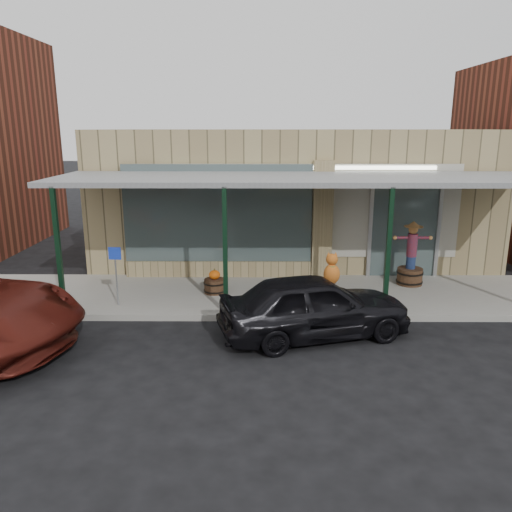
{
  "coord_description": "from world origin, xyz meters",
  "views": [
    {
      "loc": [
        -1.05,
        -8.54,
        4.22
      ],
      "look_at": [
        -1.12,
        2.6,
        1.37
      ],
      "focal_mm": 35.0,
      "sensor_mm": 36.0,
      "label": 1
    }
  ],
  "objects_px": {
    "barrel_pumpkin": "(215,284)",
    "parked_sedan": "(315,306)",
    "handicap_sign": "(116,268)",
    "barrel_scarecrow": "(411,263)"
  },
  "relations": [
    {
      "from": "barrel_pumpkin",
      "to": "parked_sedan",
      "type": "height_order",
      "value": "parked_sedan"
    },
    {
      "from": "barrel_pumpkin",
      "to": "handicap_sign",
      "type": "bearing_deg",
      "value": -157.28
    },
    {
      "from": "barrel_pumpkin",
      "to": "parked_sedan",
      "type": "xyz_separation_m",
      "value": [
        2.28,
        -2.4,
        0.3
      ]
    },
    {
      "from": "barrel_scarecrow",
      "to": "barrel_pumpkin",
      "type": "bearing_deg",
      "value": -148.29
    },
    {
      "from": "parked_sedan",
      "to": "handicap_sign",
      "type": "bearing_deg",
      "value": 56.29
    },
    {
      "from": "barrel_pumpkin",
      "to": "handicap_sign",
      "type": "xyz_separation_m",
      "value": [
        -2.22,
        -0.93,
        0.68
      ]
    },
    {
      "from": "handicap_sign",
      "to": "parked_sedan",
      "type": "relative_size",
      "value": 0.33
    },
    {
      "from": "barrel_scarecrow",
      "to": "barrel_pumpkin",
      "type": "xyz_separation_m",
      "value": [
        -5.19,
        -0.75,
        -0.36
      ]
    },
    {
      "from": "barrel_pumpkin",
      "to": "parked_sedan",
      "type": "bearing_deg",
      "value": -46.43
    },
    {
      "from": "barrel_scarecrow",
      "to": "parked_sedan",
      "type": "distance_m",
      "value": 4.29
    }
  ]
}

